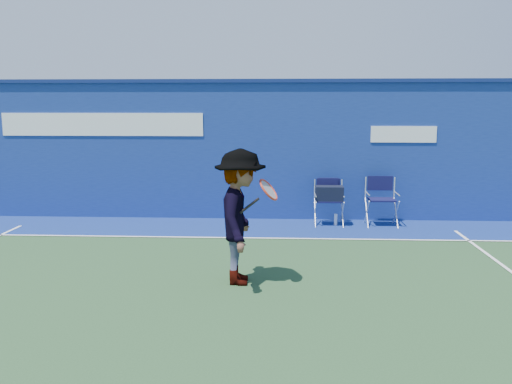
{
  "coord_description": "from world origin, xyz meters",
  "views": [
    {
      "loc": [
        1.0,
        -6.86,
        2.53
      ],
      "look_at": [
        0.53,
        2.6,
        1.0
      ],
      "focal_mm": 38.0,
      "sensor_mm": 36.0,
      "label": 1
    }
  ],
  "objects_px": {
    "directors_chair_right": "(381,210)",
    "water_bottle": "(336,220)",
    "directors_chair_left": "(329,206)",
    "tennis_player": "(240,217)"
  },
  "relations": [
    {
      "from": "directors_chair_left",
      "to": "water_bottle",
      "type": "bearing_deg",
      "value": -17.02
    },
    {
      "from": "water_bottle",
      "to": "directors_chair_left",
      "type": "bearing_deg",
      "value": 162.98
    },
    {
      "from": "directors_chair_left",
      "to": "tennis_player",
      "type": "xyz_separation_m",
      "value": [
        -1.57,
        -3.85,
        0.55
      ]
    },
    {
      "from": "directors_chair_right",
      "to": "water_bottle",
      "type": "height_order",
      "value": "directors_chair_right"
    },
    {
      "from": "directors_chair_left",
      "to": "directors_chair_right",
      "type": "relative_size",
      "value": 0.95
    },
    {
      "from": "directors_chair_left",
      "to": "tennis_player",
      "type": "relative_size",
      "value": 0.51
    },
    {
      "from": "water_bottle",
      "to": "tennis_player",
      "type": "distance_m",
      "value": 4.26
    },
    {
      "from": "water_bottle",
      "to": "tennis_player",
      "type": "height_order",
      "value": "tennis_player"
    },
    {
      "from": "water_bottle",
      "to": "tennis_player",
      "type": "bearing_deg",
      "value": -114.33
    },
    {
      "from": "directors_chair_left",
      "to": "directors_chair_right",
      "type": "xyz_separation_m",
      "value": [
        1.11,
        0.02,
        -0.09
      ]
    }
  ]
}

